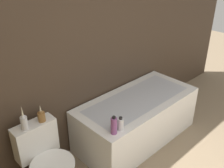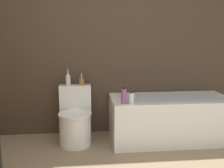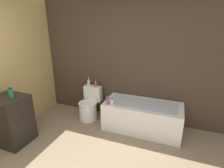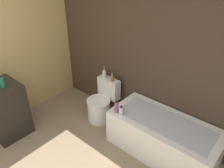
% 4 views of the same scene
% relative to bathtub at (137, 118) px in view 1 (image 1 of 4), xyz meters
% --- Properties ---
extents(wall_back_tiled, '(6.40, 0.06, 2.60)m').
position_rel_bathtub_xyz_m(wall_back_tiled, '(-0.78, 0.41, 1.01)').
color(wall_back_tiled, '#423326').
rests_on(wall_back_tiled, ground_plane).
extents(bathtub, '(1.54, 0.72, 0.57)m').
position_rel_bathtub_xyz_m(bathtub, '(0.00, 0.00, 0.00)').
color(bathtub, white).
rests_on(bathtub, ground).
extents(vase_gold, '(0.06, 0.06, 0.25)m').
position_rel_bathtub_xyz_m(vase_gold, '(-1.31, 0.20, 0.51)').
color(vase_gold, silver).
rests_on(vase_gold, toilet).
extents(vase_silver, '(0.07, 0.07, 0.17)m').
position_rel_bathtub_xyz_m(vase_silver, '(-1.14, 0.20, 0.49)').
color(vase_silver, olive).
rests_on(vase_silver, toilet).
extents(shampoo_bottle_tall, '(0.06, 0.06, 0.19)m').
position_rel_bathtub_xyz_m(shampoo_bottle_tall, '(-0.65, -0.27, 0.37)').
color(shampoo_bottle_tall, '#8C4C8C').
rests_on(shampoo_bottle_tall, bathtub).
extents(shampoo_bottle_short, '(0.06, 0.06, 0.15)m').
position_rel_bathtub_xyz_m(shampoo_bottle_short, '(-0.56, -0.27, 0.35)').
color(shampoo_bottle_short, silver).
rests_on(shampoo_bottle_short, bathtub).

